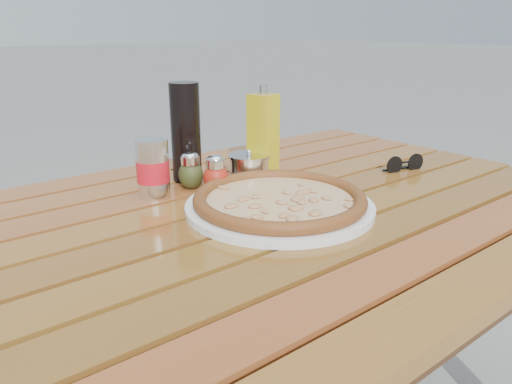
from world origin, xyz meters
TOP-DOWN VIEW (x-y plane):
  - table at (0.00, -0.00)m, footprint 1.40×0.90m
  - plate at (0.02, -0.02)m, footprint 0.44×0.44m
  - pizza at (0.02, -0.02)m, footprint 0.39×0.39m
  - pepper_shaker at (-0.01, 0.14)m, footprint 0.06×0.06m
  - oregano_shaker at (-0.04, 0.20)m, footprint 0.07×0.07m
  - dark_bottle at (-0.01, 0.26)m, footprint 0.08×0.08m
  - soda_can at (-0.12, 0.20)m, footprint 0.07×0.07m
  - olive_oil_cruet at (0.15, 0.18)m, footprint 0.07×0.07m
  - parmesan_tin at (0.10, 0.17)m, footprint 0.12×0.12m
  - sunglasses at (0.44, -0.01)m, footprint 0.11×0.04m

SIDE VIEW (x-z plane):
  - table at x=0.00m, z-range 0.30..1.05m
  - plate at x=0.02m, z-range 0.75..0.76m
  - sunglasses at x=0.44m, z-range 0.74..0.79m
  - pizza at x=0.02m, z-range 0.76..0.79m
  - parmesan_tin at x=0.10m, z-range 0.74..0.82m
  - pepper_shaker at x=-0.01m, z-range 0.75..0.83m
  - oregano_shaker at x=-0.04m, z-range 0.75..0.83m
  - soda_can at x=-0.12m, z-range 0.75..0.87m
  - olive_oil_cruet at x=0.15m, z-range 0.74..0.95m
  - dark_bottle at x=-0.01m, z-range 0.75..0.97m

